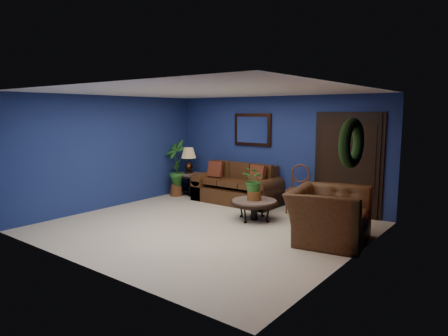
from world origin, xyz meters
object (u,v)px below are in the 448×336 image
Objects in this scene: sofa at (238,189)px; table_lamp at (189,157)px; coffee_table at (254,203)px; side_chair at (299,185)px; armchair at (329,215)px; end_table at (189,178)px.

table_lamp is (-1.56, -0.03, 0.67)m from sofa.
side_chair is at bearing 70.66° from coffee_table.
table_lamp is 0.62× the size of side_chair.
end_table is at bearing 62.35° from armchair.
side_chair is (3.13, 0.07, 0.15)m from end_table.
end_table is at bearing 169.49° from side_chair.
coffee_table is at bearing -42.63° from sofa.
side_chair is (3.13, 0.07, -0.40)m from table_lamp.
armchair reaches higher than coffee_table.
side_chair reaches higher than coffee_table.
coffee_table is 0.69× the size of armchair.
coffee_table is 1.22m from side_chair.
table_lamp is 0.47× the size of armchair.
end_table reaches higher than coffee_table.
table_lamp is at bearing 169.49° from side_chair.
coffee_table is 0.91× the size of side_chair.
table_lamp is (-2.74, 1.06, 0.63)m from coffee_table.
sofa is 2.23× the size of coffee_table.
armchair is (1.32, -1.49, -0.14)m from side_chair.
end_table is at bearing -178.94° from sofa.
end_table is 4.67m from armchair.
end_table is at bearing 0.00° from table_lamp.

